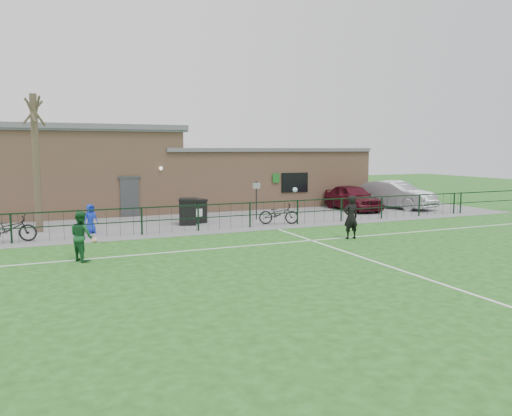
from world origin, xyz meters
name	(u,v)px	position (x,y,z in m)	size (l,w,h in m)	color
ground	(320,267)	(0.00, 0.00, 0.00)	(90.00, 90.00, 0.00)	#1C5519
paving_strip	(195,214)	(0.00, 13.50, 0.01)	(34.00, 13.00, 0.02)	slate
pitch_line_touch	(231,230)	(0.00, 7.80, 0.00)	(28.00, 0.10, 0.01)	white
pitch_line_mid	(266,244)	(0.00, 4.00, 0.00)	(28.00, 0.10, 0.01)	white
pitch_line_perp	(373,261)	(2.00, 0.00, 0.00)	(0.10, 16.00, 0.01)	white
perimeter_fence	(230,216)	(0.00, 8.00, 0.60)	(28.00, 0.10, 1.20)	black
bare_tree	(36,164)	(-8.00, 10.50, 3.00)	(0.30, 0.30, 6.00)	#45392A
wheelie_bin_left	(188,212)	(-1.41, 10.01, 0.61)	(0.78, 0.89, 1.19)	black
wheelie_bin_right	(197,212)	(-0.85, 10.44, 0.56)	(0.72, 0.82, 1.09)	black
sign_post	(256,200)	(2.27, 10.19, 1.02)	(0.06, 0.06, 2.00)	black
car_maroon	(353,197)	(9.17, 11.65, 0.78)	(1.80, 4.47, 1.52)	#490D19
car_silver	(394,194)	(12.17, 11.52, 0.86)	(1.78, 5.10, 1.68)	#94969B
bicycle_c	(10,229)	(-9.07, 8.38, 0.55)	(0.70, 2.01, 1.05)	black
bicycle_e	(279,214)	(2.68, 8.40, 0.52)	(0.67, 1.91, 1.01)	black
spectator_child	(91,219)	(-5.96, 9.25, 0.65)	(0.62, 0.40, 1.27)	#142DBD
goalkeeper_kick	(350,217)	(3.64, 3.78, 0.91)	(1.57, 3.06, 1.95)	black
outfield_player	(81,236)	(-6.74, 3.83, 0.82)	(0.80, 0.62, 1.65)	#175128
ball_ground	(95,240)	(-6.03, 7.02, 0.10)	(0.19, 0.19, 0.19)	white
clubhouse	(166,173)	(-0.88, 16.50, 2.22)	(24.25, 5.40, 4.96)	tan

